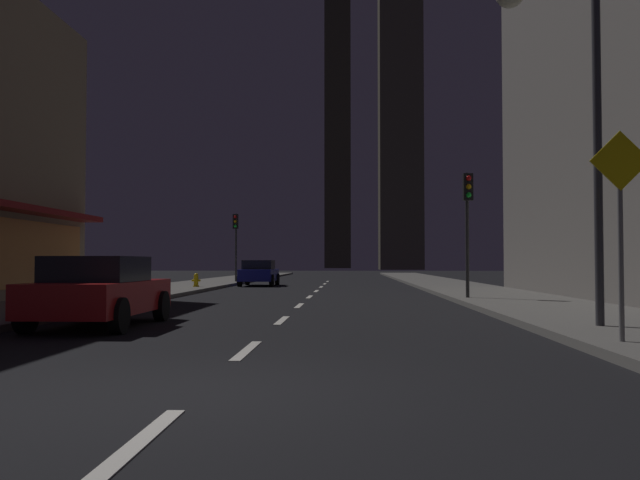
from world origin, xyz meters
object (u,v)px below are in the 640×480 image
car_parked_near (100,291)px  car_parked_far (259,273)px  fire_hydrant_far_left (196,280)px  street_lamp_right (552,65)px  traffic_light_near_right (468,207)px  pedestrian_crossing_sign (621,216)px  traffic_light_far_left (236,232)px

car_parked_near → car_parked_far: size_ratio=1.00×
fire_hydrant_far_left → street_lamp_right: 22.98m
car_parked_near → fire_hydrant_far_left: bearing=97.0°
street_lamp_right → traffic_light_near_right: bearing=89.3°
traffic_light_near_right → pedestrian_crossing_sign: (0.10, -12.41, -1.18)m
car_parked_near → traffic_light_far_left: size_ratio=1.01×
street_lamp_right → pedestrian_crossing_sign: size_ratio=2.09×
car_parked_near → street_lamp_right: 10.00m
car_parked_far → fire_hydrant_far_left: 6.07m
pedestrian_crossing_sign → car_parked_far: bearing=108.4°
fire_hydrant_far_left → pedestrian_crossing_sign: pedestrian_crossing_sign is taller
traffic_light_near_right → pedestrian_crossing_sign: bearing=-89.5°
traffic_light_near_right → fire_hydrant_far_left: bearing=139.9°
pedestrian_crossing_sign → traffic_light_near_right: bearing=90.5°
traffic_light_near_right → pedestrian_crossing_sign: size_ratio=1.33×
car_parked_far → traffic_light_far_left: traffic_light_far_left is taller
traffic_light_near_right → car_parked_near: bearing=-135.3°
traffic_light_near_right → street_lamp_right: 10.06m
car_parked_near → traffic_light_far_left: 27.66m
car_parked_near → traffic_light_near_right: size_ratio=1.01×
car_parked_far → pedestrian_crossing_sign: size_ratio=1.34×
fire_hydrant_far_left → traffic_light_far_left: bearing=87.4°
traffic_light_far_left → traffic_light_near_right: bearing=-59.2°
car_parked_near → car_parked_far: same height
fire_hydrant_far_left → pedestrian_crossing_sign: (11.50, -22.01, 1.56)m
street_lamp_right → pedestrian_crossing_sign: street_lamp_right is taller
traffic_light_near_right → traffic_light_far_left: 21.49m
traffic_light_far_left → pedestrian_crossing_sign: bearing=-70.2°
car_parked_near → car_parked_far: (0.00, 24.23, 0.00)m
fire_hydrant_far_left → traffic_light_near_right: bearing=-40.1°
car_parked_far → traffic_light_near_right: 17.89m
car_parked_near → street_lamp_right: street_lamp_right is taller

